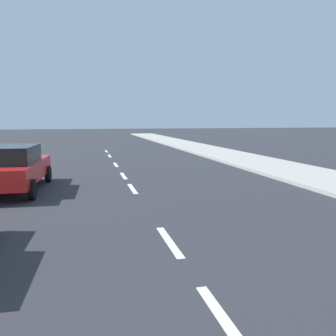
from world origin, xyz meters
The scene contains 10 objects.
ground_plane centered at (0.00, 20.00, 0.00)m, with size 160.00×160.00×0.00m, color #2D2D33.
sidewalk_strip centered at (7.78, 22.00, 0.07)m, with size 3.60×80.00×0.14m, color #B2ADA3.
lane_stripe_2 centered at (0.00, 7.80, 0.00)m, with size 0.16×1.80×0.01m, color white.
lane_stripe_3 centered at (0.00, 10.65, 0.00)m, with size 0.16×1.80×0.01m, color white.
lane_stripe_4 centered at (0.00, 16.12, 0.00)m, with size 0.16×1.80×0.01m, color white.
lane_stripe_5 centered at (0.00, 19.00, 0.00)m, with size 0.16×1.80×0.01m, color white.
lane_stripe_6 centered at (0.00, 22.83, 0.00)m, with size 0.16×1.80×0.01m, color white.
lane_stripe_7 centered at (0.00, 27.55, 0.00)m, with size 0.16×1.80×0.01m, color white.
lane_stripe_8 centered at (0.00, 31.14, 0.00)m, with size 0.16×1.80×0.01m, color white.
parked_car_red centered at (-4.09, 16.71, 0.84)m, with size 2.29×4.65×1.57m.
Camera 1 is at (-1.58, 4.26, 2.43)m, focal length 36.43 mm.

